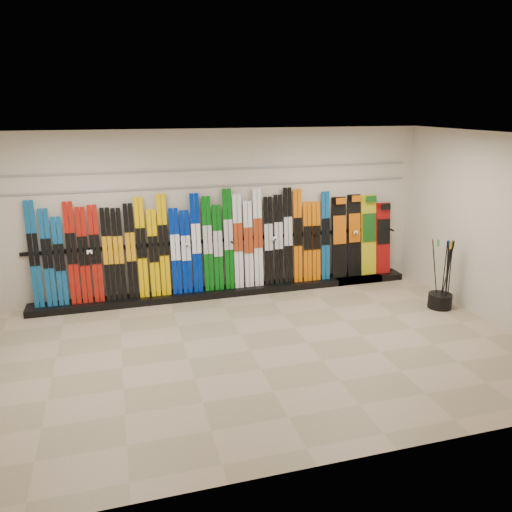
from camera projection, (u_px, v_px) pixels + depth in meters
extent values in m
plane|color=gray|center=(250.00, 351.00, 7.17)|extent=(8.00, 8.00, 0.00)
plane|color=beige|center=(213.00, 213.00, 9.04)|extent=(8.00, 0.00, 8.00)
plane|color=beige|center=(496.00, 231.00, 7.78)|extent=(0.00, 5.00, 5.00)
plane|color=silver|center=(249.00, 137.00, 6.30)|extent=(8.00, 8.00, 0.00)
cube|color=black|center=(229.00, 291.00, 9.31)|extent=(8.00, 0.40, 0.12)
cube|color=navy|center=(34.00, 255.00, 8.22)|extent=(0.17, 0.21, 1.80)
cube|color=navy|center=(48.00, 258.00, 8.28)|extent=(0.17, 0.19, 1.65)
cube|color=navy|center=(60.00, 262.00, 8.35)|extent=(0.17, 0.18, 1.51)
cube|color=#9F140B|center=(72.00, 254.00, 8.38)|extent=(0.17, 0.20, 1.75)
cube|color=#9F140B|center=(84.00, 256.00, 8.43)|extent=(0.17, 0.19, 1.65)
cube|color=#9F140B|center=(96.00, 254.00, 8.48)|extent=(0.17, 0.20, 1.67)
cube|color=black|center=(108.00, 255.00, 8.54)|extent=(0.17, 0.19, 1.61)
cube|color=black|center=(119.00, 254.00, 8.59)|extent=(0.17, 0.19, 1.60)
cube|color=black|center=(131.00, 252.00, 8.64)|extent=(0.17, 0.19, 1.67)
cube|color=#EEB800|center=(141.00, 248.00, 8.67)|extent=(0.17, 0.21, 1.76)
cube|color=#EEB800|center=(154.00, 253.00, 8.75)|extent=(0.17, 0.18, 1.54)
cube|color=#EEB800|center=(164.00, 245.00, 8.77)|extent=(0.17, 0.21, 1.80)
cube|color=#00209C|center=(175.00, 252.00, 8.85)|extent=(0.17, 0.18, 1.54)
cube|color=#00209C|center=(186.00, 252.00, 8.90)|extent=(0.17, 0.18, 1.50)
cube|color=#00209C|center=(196.00, 243.00, 8.92)|extent=(0.17, 0.21, 1.78)
cube|color=#065B0E|center=(208.00, 244.00, 8.98)|extent=(0.17, 0.20, 1.72)
cube|color=#065B0E|center=(218.00, 248.00, 9.05)|extent=(0.17, 0.18, 1.56)
cube|color=#065B0E|center=(228.00, 240.00, 9.07)|extent=(0.17, 0.21, 1.84)
cube|color=white|center=(238.00, 242.00, 9.13)|extent=(0.17, 0.20, 1.73)
cube|color=white|center=(249.00, 245.00, 9.20)|extent=(0.17, 0.19, 1.60)
cube|color=white|center=(258.00, 238.00, 9.22)|extent=(0.17, 0.21, 1.82)
cube|color=black|center=(269.00, 241.00, 9.29)|extent=(0.17, 0.19, 1.66)
cube|color=black|center=(278.00, 240.00, 9.34)|extent=(0.17, 0.20, 1.69)
cube|color=black|center=(288.00, 236.00, 9.38)|extent=(0.17, 0.21, 1.81)
cube|color=#D66307|center=(298.00, 236.00, 9.43)|extent=(0.17, 0.21, 1.77)
cube|color=#D66307|center=(307.00, 242.00, 9.51)|extent=(0.17, 0.18, 1.53)
cube|color=#D66307|center=(316.00, 241.00, 9.56)|extent=(0.17, 0.18, 1.52)
cube|color=navy|center=(326.00, 236.00, 9.59)|extent=(0.17, 0.20, 1.70)
cube|color=black|center=(339.00, 238.00, 9.72)|extent=(0.30, 0.24, 1.57)
cube|color=black|center=(354.00, 236.00, 9.80)|extent=(0.27, 0.25, 1.60)
cube|color=gold|center=(369.00, 235.00, 9.89)|extent=(0.32, 0.24, 1.58)
cube|color=#990C0C|center=(383.00, 238.00, 9.99)|extent=(0.31, 0.22, 1.41)
cylinder|color=black|center=(440.00, 301.00, 8.67)|extent=(0.40, 0.40, 0.25)
cylinder|color=black|center=(450.00, 274.00, 8.55)|extent=(0.06, 0.11, 1.18)
cylinder|color=black|center=(447.00, 275.00, 8.47)|extent=(0.05, 0.12, 1.18)
cylinder|color=black|center=(444.00, 274.00, 8.56)|extent=(0.06, 0.07, 1.18)
cylinder|color=black|center=(448.00, 274.00, 8.52)|extent=(0.07, 0.12, 1.18)
cylinder|color=black|center=(448.00, 274.00, 8.55)|extent=(0.04, 0.08, 1.18)
cylinder|color=black|center=(447.00, 274.00, 8.56)|extent=(0.04, 0.10, 1.18)
cylinder|color=black|center=(447.00, 274.00, 8.53)|extent=(0.10, 0.10, 1.18)
cylinder|color=black|center=(435.00, 273.00, 8.62)|extent=(0.16, 0.15, 1.17)
cube|color=gray|center=(213.00, 186.00, 8.87)|extent=(7.60, 0.02, 0.03)
cube|color=gray|center=(213.00, 169.00, 8.79)|extent=(7.60, 0.02, 0.03)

